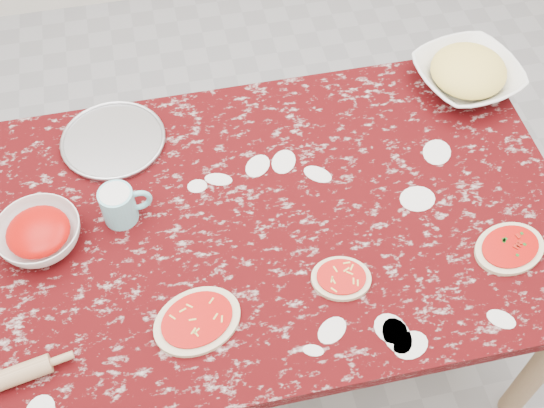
{
  "coord_description": "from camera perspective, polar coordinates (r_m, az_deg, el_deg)",
  "views": [
    {
      "loc": [
        -0.22,
        -1.03,
        2.25
      ],
      "look_at": [
        0.0,
        0.0,
        0.8
      ],
      "focal_mm": 45.18,
      "sensor_mm": 36.0,
      "label": 1
    }
  ],
  "objects": [
    {
      "name": "sauce_bowl",
      "position": [
        1.86,
        -18.8,
        -2.44
      ],
      "size": [
        0.28,
        0.28,
        0.07
      ],
      "primitive_type": "imported",
      "rotation": [
        0.0,
        0.0,
        0.36
      ],
      "color": "white",
      "rests_on": "worktable"
    },
    {
      "name": "rolling_pin",
      "position": [
        1.7,
        -21.69,
        -13.54
      ],
      "size": [
        0.23,
        0.09,
        0.05
      ],
      "primitive_type": "cylinder",
      "rotation": [
        0.0,
        1.57,
        0.19
      ],
      "color": "tan",
      "rests_on": "worktable"
    },
    {
      "name": "ground",
      "position": [
        2.49,
        0.0,
        -10.85
      ],
      "size": [
        4.0,
        4.0,
        0.0
      ],
      "primitive_type": "plane",
      "color": "gray"
    },
    {
      "name": "cheese_bowl",
      "position": [
        2.21,
        15.92,
        10.22
      ],
      "size": [
        0.36,
        0.36,
        0.08
      ],
      "primitive_type": "imported",
      "rotation": [
        0.0,
        0.0,
        0.2
      ],
      "color": "white",
      "rests_on": "worktable"
    },
    {
      "name": "pizza_mid",
      "position": [
        1.73,
        5.78,
        -6.18
      ],
      "size": [
        0.17,
        0.15,
        0.02
      ],
      "color": "beige",
      "rests_on": "worktable"
    },
    {
      "name": "flour_mug",
      "position": [
        1.83,
        -12.57,
        -0.06
      ],
      "size": [
        0.14,
        0.09,
        0.11
      ],
      "color": "#78CCD8",
      "rests_on": "worktable"
    },
    {
      "name": "worktable",
      "position": [
        1.9,
        0.0,
        -2.34
      ],
      "size": [
        1.6,
        1.0,
        0.75
      ],
      "color": "#370507",
      "rests_on": "ground"
    },
    {
      "name": "pizza_right",
      "position": [
        1.87,
        19.17,
        -3.49
      ],
      "size": [
        0.23,
        0.19,
        0.02
      ],
      "color": "beige",
      "rests_on": "worktable"
    },
    {
      "name": "pizza_tray",
      "position": [
        2.04,
        -13.08,
        5.14
      ],
      "size": [
        0.3,
        0.3,
        0.01
      ],
      "primitive_type": "cylinder",
      "rotation": [
        0.0,
        0.0,
        -0.03
      ],
      "color": "#B2B2B7",
      "rests_on": "worktable"
    },
    {
      "name": "pizza_left",
      "position": [
        1.68,
        -6.25,
        -9.65
      ],
      "size": [
        0.26,
        0.23,
        0.02
      ],
      "color": "beige",
      "rests_on": "worktable"
    }
  ]
}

